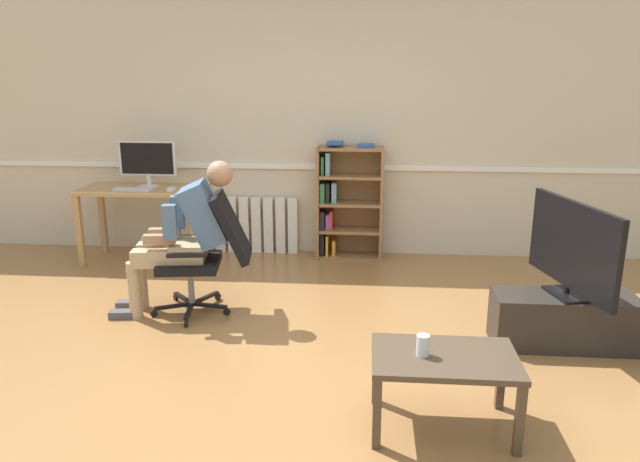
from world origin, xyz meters
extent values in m
plane|color=olive|center=(0.00, 0.00, 0.00)|extent=(18.00, 18.00, 0.00)
cube|color=beige|center=(0.00, 2.65, 1.35)|extent=(12.00, 0.10, 2.70)
cube|color=white|center=(0.00, 2.58, 0.92)|extent=(12.00, 0.03, 0.05)
cube|color=tan|center=(-2.31, 1.89, 0.36)|extent=(0.06, 0.06, 0.72)
cube|color=tan|center=(-1.16, 1.89, 0.36)|extent=(0.06, 0.06, 0.72)
cube|color=tan|center=(-1.16, 2.41, 0.36)|extent=(0.06, 0.06, 0.72)
cube|color=tan|center=(-2.31, 2.41, 0.36)|extent=(0.06, 0.06, 0.72)
cube|color=tan|center=(-1.73, 2.15, 0.74)|extent=(1.22, 0.59, 0.04)
cube|color=silver|center=(-1.70, 2.21, 0.76)|extent=(0.18, 0.14, 0.01)
cube|color=silver|center=(-1.70, 2.23, 0.82)|extent=(0.04, 0.02, 0.10)
cube|color=silver|center=(-1.70, 2.23, 1.04)|extent=(0.57, 0.02, 0.34)
cube|color=black|center=(-1.70, 2.22, 1.04)|extent=(0.53, 0.00, 0.31)
cube|color=silver|center=(-1.78, 2.01, 0.77)|extent=(0.36, 0.12, 0.02)
cube|color=white|center=(-1.40, 2.03, 0.77)|extent=(0.06, 0.10, 0.03)
cube|color=olive|center=(0.00, 2.42, 0.57)|extent=(0.03, 0.28, 1.15)
cube|color=olive|center=(0.64, 2.42, 0.57)|extent=(0.03, 0.28, 1.15)
cube|color=olive|center=(0.32, 2.56, 0.57)|extent=(0.65, 0.02, 1.15)
cube|color=olive|center=(0.32, 2.42, 0.01)|extent=(0.62, 0.28, 0.03)
cube|color=olive|center=(0.32, 2.42, 0.29)|extent=(0.62, 0.28, 0.03)
cube|color=olive|center=(0.32, 2.42, 0.57)|extent=(0.62, 0.28, 0.03)
cube|color=olive|center=(0.32, 2.42, 0.85)|extent=(0.62, 0.28, 0.03)
cube|color=olive|center=(0.32, 2.42, 1.13)|extent=(0.62, 0.28, 0.03)
cube|color=black|center=(0.05, 2.43, 0.15)|extent=(0.04, 0.19, 0.24)
cube|color=black|center=(0.05, 2.40, 0.40)|extent=(0.05, 0.19, 0.19)
cube|color=#38844C|center=(0.05, 2.42, 0.69)|extent=(0.05, 0.19, 0.20)
cube|color=#38844C|center=(0.05, 2.44, 0.96)|extent=(0.03, 0.19, 0.18)
cube|color=gold|center=(0.10, 2.41, 0.14)|extent=(0.02, 0.19, 0.21)
cube|color=#89428E|center=(0.11, 2.41, 0.39)|extent=(0.05, 0.19, 0.16)
cube|color=black|center=(0.10, 2.42, 0.69)|extent=(0.04, 0.19, 0.20)
cube|color=#6699A3|center=(0.10, 2.41, 0.98)|extent=(0.04, 0.19, 0.23)
cube|color=orange|center=(0.16, 2.42, 0.11)|extent=(0.03, 0.19, 0.16)
cube|color=red|center=(0.14, 2.41, 0.41)|extent=(0.03, 0.19, 0.19)
cube|color=#6699A3|center=(0.16, 2.43, 0.69)|extent=(0.05, 0.19, 0.21)
cube|color=#2D519E|center=(0.48, 2.45, 1.16)|extent=(0.16, 0.22, 0.02)
cube|color=#2D519E|center=(0.16, 2.44, 1.18)|extent=(0.16, 0.22, 0.02)
cube|color=white|center=(-1.06, 2.54, 0.30)|extent=(0.10, 0.08, 0.59)
cube|color=white|center=(-0.93, 2.54, 0.30)|extent=(0.10, 0.08, 0.59)
cube|color=white|center=(-0.80, 2.54, 0.30)|extent=(0.10, 0.08, 0.59)
cube|color=white|center=(-0.67, 2.54, 0.30)|extent=(0.10, 0.08, 0.59)
cube|color=white|center=(-0.54, 2.54, 0.30)|extent=(0.10, 0.08, 0.59)
cube|color=white|center=(-0.41, 2.54, 0.30)|extent=(0.10, 0.08, 0.59)
cube|color=white|center=(-0.28, 2.54, 0.30)|extent=(0.10, 0.08, 0.59)
cube|color=black|center=(-0.86, 0.72, 0.07)|extent=(0.08, 0.30, 0.02)
cylinder|color=black|center=(-0.84, 0.57, 0.03)|extent=(0.03, 0.06, 0.06)
cube|color=black|center=(-0.74, 0.84, 0.07)|extent=(0.30, 0.09, 0.02)
cylinder|color=black|center=(-0.59, 0.81, 0.03)|extent=(0.06, 0.03, 0.06)
cube|color=black|center=(-0.81, 1.00, 0.07)|extent=(0.17, 0.28, 0.02)
cylinder|color=black|center=(-0.74, 1.13, 0.03)|extent=(0.05, 0.06, 0.06)
cube|color=black|center=(-0.99, 0.97, 0.07)|extent=(0.23, 0.24, 0.02)
cylinder|color=black|center=(-1.09, 1.08, 0.03)|extent=(0.05, 0.06, 0.06)
cube|color=black|center=(-1.02, 0.80, 0.07)|extent=(0.29, 0.16, 0.02)
cylinder|color=black|center=(-1.15, 0.74, 0.03)|extent=(0.06, 0.04, 0.06)
cylinder|color=gray|center=(-0.89, 0.87, 0.23)|extent=(0.05, 0.05, 0.30)
cube|color=black|center=(-0.89, 0.87, 0.41)|extent=(0.52, 0.52, 0.07)
cube|color=black|center=(-0.55, 0.91, 0.70)|extent=(0.34, 0.47, 0.54)
cube|color=black|center=(-0.90, 1.13, 0.56)|extent=(0.28, 0.08, 0.03)
cube|color=black|center=(-0.83, 0.61, 0.56)|extent=(0.28, 0.08, 0.03)
cube|color=tan|center=(-0.89, 0.87, 0.52)|extent=(0.30, 0.37, 0.14)
cube|color=#476689|center=(-0.75, 0.89, 0.81)|extent=(0.42, 0.39, 0.52)
sphere|color=#A87A5B|center=(-0.62, 0.90, 1.12)|extent=(0.20, 0.20, 0.20)
cube|color=white|center=(-1.16, 0.83, 0.62)|extent=(0.15, 0.06, 0.02)
cube|color=tan|center=(-1.11, 0.94, 0.49)|extent=(0.43, 0.19, 0.13)
cylinder|color=tan|center=(-1.31, 0.91, 0.23)|extent=(0.10, 0.10, 0.46)
cube|color=#4C4C51|center=(-1.41, 0.89, 0.03)|extent=(0.23, 0.12, 0.06)
cube|color=tan|center=(-1.08, 0.74, 0.49)|extent=(0.43, 0.19, 0.13)
cylinder|color=tan|center=(-1.29, 0.71, 0.23)|extent=(0.10, 0.10, 0.46)
cube|color=#4C4C51|center=(-1.38, 0.70, 0.03)|extent=(0.23, 0.12, 0.06)
cube|color=#476689|center=(-1.01, 1.01, 0.79)|extent=(0.11, 0.09, 0.26)
cube|color=#A87A5B|center=(-1.10, 0.93, 0.64)|extent=(0.25, 0.10, 0.07)
cube|color=#476689|center=(-0.96, 0.69, 0.79)|extent=(0.11, 0.09, 0.26)
cube|color=#A87A5B|center=(-1.07, 0.74, 0.64)|extent=(0.25, 0.10, 0.07)
cube|color=#2D2823|center=(1.89, 0.49, 0.19)|extent=(0.97, 0.36, 0.37)
cube|color=black|center=(1.89, 0.49, 0.38)|extent=(0.27, 0.36, 0.02)
cylinder|color=black|center=(1.89, 0.49, 0.42)|extent=(0.04, 0.04, 0.05)
cube|color=black|center=(1.89, 0.49, 0.74)|extent=(0.27, 1.00, 0.59)
cube|color=#9EBCF4|center=(1.91, 0.50, 0.74)|extent=(0.22, 0.93, 0.54)
cube|color=#4C3D2D|center=(0.58, -0.80, 0.20)|extent=(0.04, 0.04, 0.39)
cube|color=#4C3D2D|center=(1.28, -0.80, 0.20)|extent=(0.04, 0.04, 0.39)
cube|color=#4C3D2D|center=(1.28, -0.36, 0.20)|extent=(0.04, 0.04, 0.39)
cube|color=#4C3D2D|center=(0.58, -0.36, 0.20)|extent=(0.04, 0.04, 0.39)
cube|color=#4C3D2D|center=(0.93, -0.58, 0.41)|extent=(0.76, 0.49, 0.03)
cylinder|color=silver|center=(0.81, -0.59, 0.48)|extent=(0.07, 0.07, 0.11)
camera|label=1|loc=(0.51, -3.42, 1.85)|focal=32.85mm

